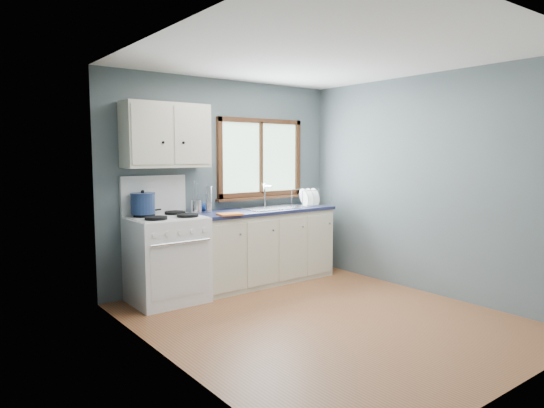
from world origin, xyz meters
TOP-DOWN VIEW (x-y plane):
  - floor at (0.00, 0.00)m, footprint 3.20×3.60m
  - ceiling at (0.00, 0.00)m, footprint 3.20×3.60m
  - wall_back at (0.00, 1.81)m, footprint 3.20×0.02m
  - wall_front at (0.00, -1.81)m, footprint 3.20×0.02m
  - wall_left at (-1.61, 0.00)m, footprint 0.02×3.60m
  - wall_right at (1.61, 0.00)m, footprint 0.02×3.60m
  - gas_range at (-0.95, 1.47)m, footprint 0.76×0.69m
  - base_cabinets at (0.36, 1.49)m, footprint 1.85×0.60m
  - countertop at (0.36, 1.49)m, footprint 1.89×0.64m
  - sink at (0.54, 1.49)m, footprint 0.84×0.46m
  - window at (0.54, 1.77)m, footprint 1.36×0.10m
  - upper_cabinets at (-0.85, 1.63)m, footprint 0.95×0.35m
  - skillet at (-1.14, 1.61)m, footprint 0.40×0.32m
  - stockpot at (-1.14, 1.61)m, footprint 0.28×0.28m
  - utensil_crock at (-0.50, 1.61)m, footprint 0.15×0.15m
  - thermos at (-0.35, 1.59)m, footprint 0.09×0.09m
  - soap_bottle at (-0.29, 1.74)m, footprint 0.12×0.12m
  - dish_towel at (-0.29, 1.23)m, footprint 0.29×0.23m
  - dish_rack at (1.12, 1.46)m, footprint 0.49×0.42m

SIDE VIEW (x-z plane):
  - floor at x=0.00m, z-range -0.02..0.00m
  - base_cabinets at x=0.36m, z-range -0.03..0.85m
  - gas_range at x=-0.95m, z-range -0.19..1.17m
  - sink at x=0.54m, z-range 0.64..1.08m
  - countertop at x=0.36m, z-range 0.88..0.92m
  - dish_towel at x=-0.29m, z-range 0.92..0.94m
  - dish_rack at x=1.12m, z-range 0.87..1.09m
  - skillet at x=-1.14m, z-range 0.96..1.01m
  - utensil_crock at x=-0.50m, z-range 0.81..1.19m
  - soap_bottle at x=-0.29m, z-range 0.92..1.16m
  - stockpot at x=-1.14m, z-range 0.95..1.20m
  - thermos at x=-0.35m, z-range 0.92..1.23m
  - wall_back at x=0.00m, z-range 0.00..2.50m
  - wall_front at x=0.00m, z-range 0.00..2.50m
  - wall_left at x=-1.61m, z-range 0.00..2.50m
  - wall_right at x=1.61m, z-range 0.00..2.50m
  - window at x=0.54m, z-range 0.96..1.99m
  - upper_cabinets at x=-0.85m, z-range 1.45..2.15m
  - ceiling at x=0.00m, z-range 2.50..2.52m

